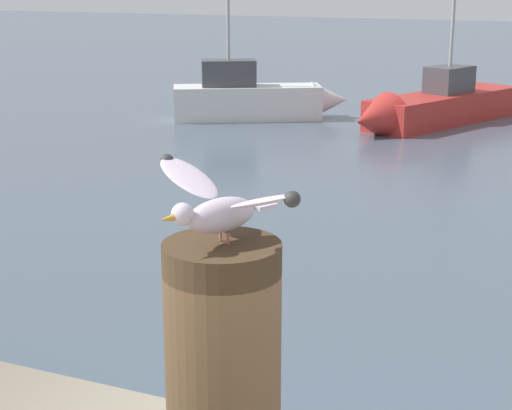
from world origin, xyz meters
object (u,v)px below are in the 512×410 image
(mooring_post, at_px, (223,375))
(boat_red, at_px, (430,107))
(seagull, at_px, (220,205))
(boat_white, at_px, (259,98))

(mooring_post, distance_m, boat_red, 16.87)
(seagull, height_order, boat_red, boat_red)
(mooring_post, bearing_deg, boat_white, 112.69)
(mooring_post, xyz_separation_m, boat_white, (-6.59, 15.76, -1.67))
(boat_red, bearing_deg, boat_white, -168.38)
(boat_red, relative_size, boat_white, 1.34)
(mooring_post, bearing_deg, boat_red, 99.31)
(mooring_post, distance_m, boat_white, 17.16)
(mooring_post, height_order, seagull, seagull)
(boat_white, bearing_deg, boat_red, 11.62)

